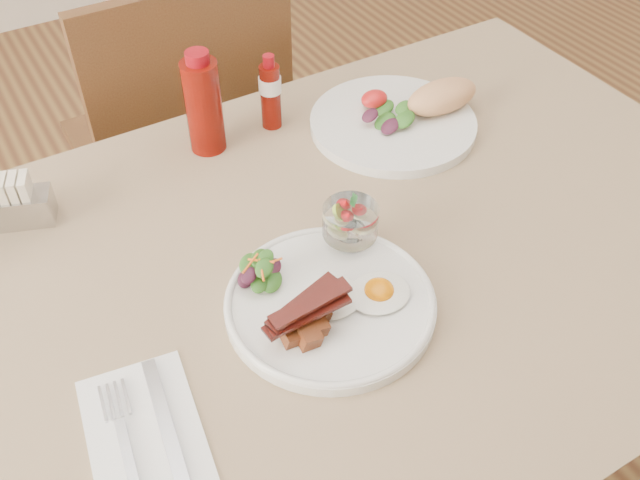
# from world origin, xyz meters

# --- Properties ---
(table) EXTENTS (1.33, 0.88, 0.75)m
(table) POSITION_xyz_m (0.00, 0.00, 0.66)
(table) COLOR brown
(table) RESTS_ON ground
(chair_far) EXTENTS (0.42, 0.42, 0.93)m
(chair_far) POSITION_xyz_m (0.00, 0.66, 0.52)
(chair_far) COLOR brown
(chair_far) RESTS_ON ground
(main_plate) EXTENTS (0.28, 0.28, 0.02)m
(main_plate) POSITION_xyz_m (-0.07, -0.08, 0.76)
(main_plate) COLOR silver
(main_plate) RESTS_ON table
(fried_eggs) EXTENTS (0.16, 0.12, 0.02)m
(fried_eggs) POSITION_xyz_m (-0.04, -0.09, 0.77)
(fried_eggs) COLOR silver
(fried_eggs) RESTS_ON main_plate
(bacon_potato_pile) EXTENTS (0.12, 0.07, 0.05)m
(bacon_potato_pile) POSITION_xyz_m (-0.13, -0.11, 0.79)
(bacon_potato_pile) COLOR maroon
(bacon_potato_pile) RESTS_ON main_plate
(side_salad) EXTENTS (0.07, 0.07, 0.04)m
(side_salad) POSITION_xyz_m (-0.14, -0.00, 0.79)
(side_salad) COLOR #224913
(side_salad) RESTS_ON main_plate
(fruit_cup) EXTENTS (0.08, 0.08, 0.08)m
(fruit_cup) POSITION_xyz_m (0.00, -0.00, 0.81)
(fruit_cup) COLOR white
(fruit_cup) RESTS_ON main_plate
(second_plate) EXTENTS (0.31, 0.29, 0.07)m
(second_plate) POSITION_xyz_m (0.26, 0.21, 0.77)
(second_plate) COLOR silver
(second_plate) RESTS_ON table
(ketchup_bottle) EXTENTS (0.07, 0.07, 0.18)m
(ketchup_bottle) POSITION_xyz_m (-0.06, 0.33, 0.84)
(ketchup_bottle) COLOR #600C05
(ketchup_bottle) RESTS_ON table
(hot_sauce_bottle) EXTENTS (0.04, 0.04, 0.14)m
(hot_sauce_bottle) POSITION_xyz_m (0.06, 0.33, 0.82)
(hot_sauce_bottle) COLOR #600C05
(hot_sauce_bottle) RESTS_ON table
(sugar_caddy) EXTENTS (0.10, 0.08, 0.08)m
(sugar_caddy) POSITION_xyz_m (-0.38, 0.30, 0.79)
(sugar_caddy) COLOR #B4B4B9
(sugar_caddy) RESTS_ON table
(napkin_cutlery) EXTENTS (0.16, 0.25, 0.01)m
(napkin_cutlery) POSITION_xyz_m (-0.35, -0.15, 0.75)
(napkin_cutlery) COLOR white
(napkin_cutlery) RESTS_ON table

